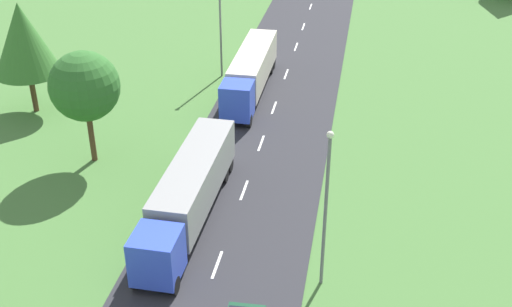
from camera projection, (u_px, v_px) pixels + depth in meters
The scene contains 7 objects.
road at pixel (204, 301), 33.28m from camera, with size 10.00×140.00×0.06m, color #2B2B30.
truck_second at pixel (189, 191), 38.62m from camera, with size 2.69×14.17×3.48m.
truck_third at pixel (251, 71), 55.11m from camera, with size 2.55×13.91×3.42m.
lamppost_second at pixel (326, 204), 32.08m from camera, with size 0.36×0.36×9.15m.
lamppost_third at pixel (220, 26), 57.12m from camera, with size 0.36×0.36×8.59m.
tree_maple at pixel (84, 86), 43.21m from camera, with size 4.79×4.79×8.11m.
tree_elm at pixel (23, 39), 50.02m from camera, with size 5.20×5.20×9.05m.
Camera 1 is at (7.11, 0.17, 23.06)m, focal length 45.22 mm.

